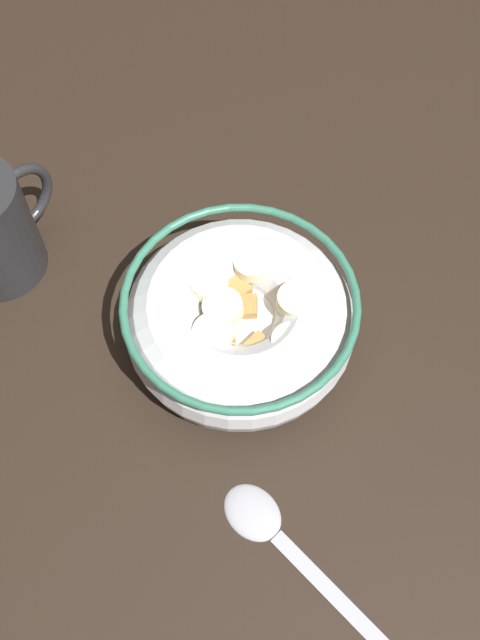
% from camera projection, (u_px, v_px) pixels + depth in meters
% --- Properties ---
extents(ground_plane, '(0.95, 0.95, 0.02)m').
position_uv_depth(ground_plane, '(240.00, 345.00, 0.55)').
color(ground_plane, black).
extents(cereal_bowl, '(0.16, 0.16, 0.06)m').
position_uv_depth(cereal_bowl, '(240.00, 319.00, 0.51)').
color(cereal_bowl, silver).
rests_on(cereal_bowl, ground_plane).
extents(spoon, '(0.04, 0.14, 0.01)m').
position_uv_depth(spoon, '(269.00, 528.00, 0.47)').
color(spoon, '#A5A5AD').
rests_on(spoon, ground_plane).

